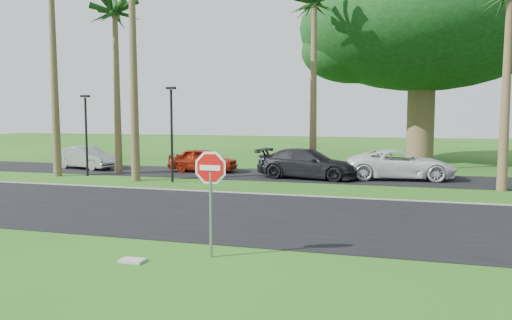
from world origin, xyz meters
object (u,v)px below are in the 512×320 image
Objects in this scene: car_red at (203,160)px; car_minivan at (401,165)px; stop_sign_near at (211,182)px; car_silver at (87,158)px; car_dark at (308,164)px.

car_minivan is at bearing -94.97° from car_red.
car_silver is at bearing 132.36° from stop_sign_near.
car_red is 0.76× the size of car_dark.
car_silver is 0.75× the size of car_minivan.
car_minivan is (4.25, 15.68, -1.02)m from stop_sign_near.
stop_sign_near is 0.48× the size of car_minivan.
stop_sign_near is 16.28m from car_minivan.
stop_sign_near is 0.50× the size of car_dark.
car_minivan reaches higher than car_red.
car_dark is at bearing -104.82° from car_red.
stop_sign_near is 0.66× the size of car_red.
car_red is 0.73× the size of car_minivan.
car_dark is 0.97× the size of car_minivan.
car_dark reaches higher than car_minivan.
car_dark is 4.73m from car_minivan.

